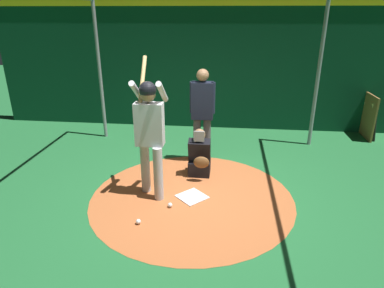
{
  "coord_description": "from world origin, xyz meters",
  "views": [
    {
      "loc": [
        4.8,
        0.53,
        2.86
      ],
      "look_at": [
        0.0,
        0.0,
        0.95
      ],
      "focal_mm": 31.32,
      "sensor_mm": 36.0,
      "label": 1
    }
  ],
  "objects": [
    {
      "name": "bat_rack",
      "position": [
        -3.51,
        3.92,
        0.49
      ],
      "size": [
        1.18,
        0.19,
        1.05
      ],
      "color": "olive",
      "rests_on": "ground"
    },
    {
      "name": "batter",
      "position": [
        -0.03,
        -0.67,
        1.18
      ],
      "size": [
        0.68,
        0.49,
        2.23
      ],
      "color": "#B3B3B7",
      "rests_on": "ground"
    },
    {
      "name": "umpire",
      "position": [
        -1.47,
        0.04,
        1.07
      ],
      "size": [
        0.23,
        0.49,
        1.88
      ],
      "color": "#4C4C51",
      "rests_on": "ground"
    },
    {
      "name": "ground_plane",
      "position": [
        0.0,
        0.0,
        0.0
      ],
      "size": [
        26.97,
        26.97,
        0.0
      ],
      "primitive_type": "plane",
      "color": "#216633"
    },
    {
      "name": "back_wall",
      "position": [
        -3.76,
        0.0,
        1.63
      ],
      "size": [
        0.23,
        10.97,
        3.24
      ],
      "color": "#0C3D26",
      "rests_on": "ground"
    },
    {
      "name": "catcher",
      "position": [
        -0.84,
        0.05,
        0.35
      ],
      "size": [
        0.58,
        0.4,
        0.91
      ],
      "color": "black",
      "rests_on": "ground"
    },
    {
      "name": "cage_frame",
      "position": [
        0.0,
        0.0,
        2.18
      ],
      "size": [
        5.43,
        4.94,
        3.15
      ],
      "color": "gray",
      "rests_on": "ground"
    },
    {
      "name": "home_plate",
      "position": [
        0.0,
        0.0,
        0.01
      ],
      "size": [
        0.59,
        0.59,
        0.01
      ],
      "primitive_type": "cube",
      "rotation": [
        0.0,
        0.0,
        0.79
      ],
      "color": "white",
      "rests_on": "dirt_circle"
    },
    {
      "name": "baseball_1",
      "position": [
        0.83,
        -0.69,
        0.04
      ],
      "size": [
        0.07,
        0.07,
        0.07
      ],
      "primitive_type": "sphere",
      "color": "white",
      "rests_on": "dirt_circle"
    },
    {
      "name": "baseball_0",
      "position": [
        0.35,
        -0.31,
        0.04
      ],
      "size": [
        0.07,
        0.07,
        0.07
      ],
      "primitive_type": "sphere",
      "color": "white",
      "rests_on": "dirt_circle"
    },
    {
      "name": "dirt_circle",
      "position": [
        0.0,
        0.0,
        0.0
      ],
      "size": [
        3.34,
        3.34,
        0.01
      ],
      "primitive_type": "cylinder",
      "color": "#B76033",
      "rests_on": "ground"
    }
  ]
}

